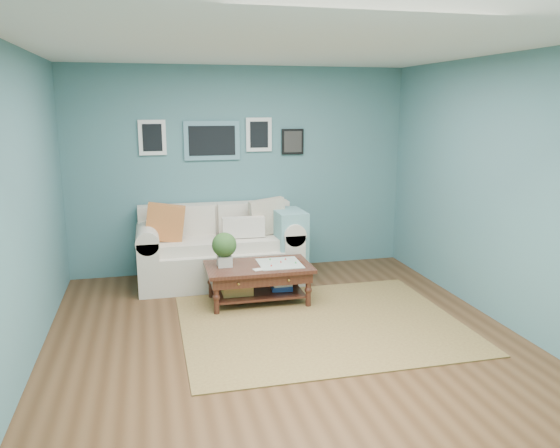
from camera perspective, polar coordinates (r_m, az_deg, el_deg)
name	(u,v)px	position (r m, az deg, el deg)	size (l,w,h in m)	color
room_shell	(286,200)	(4.93, 0.66, 2.48)	(5.00, 5.02, 2.70)	brown
area_rug	(321,323)	(5.71, 4.29, -10.33)	(2.82, 2.25, 0.01)	brown
loveseat	(226,247)	(6.97, -5.67, -2.44)	(2.06, 0.94, 1.06)	beige
coffee_table	(253,272)	(6.17, -2.86, -5.01)	(1.18, 0.70, 0.82)	black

